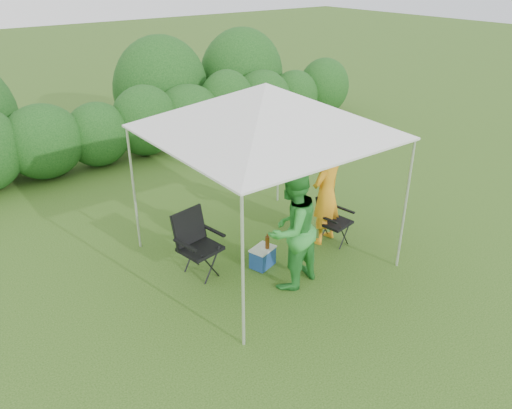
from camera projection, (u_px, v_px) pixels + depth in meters
ground at (284, 269)px, 7.84m from camera, size 70.00×70.00×0.00m
hedge at (123, 126)px, 11.79m from camera, size 14.76×1.53×1.80m
canopy at (266, 109)px, 7.11m from camera, size 3.10×3.10×2.83m
chair_right at (332, 216)px, 8.42m from camera, size 0.60×0.56×0.86m
chair_left at (196, 239)px, 7.53m from camera, size 0.70×0.66×1.02m
man at (326, 194)px, 8.26m from camera, size 0.72×0.54×1.77m
woman at (292, 229)px, 7.10m from camera, size 1.01×0.85×1.85m
cooler at (263, 257)px, 7.86m from camera, size 0.45×0.38×0.32m
bottle at (267, 241)px, 7.73m from camera, size 0.07×0.07×0.25m
lawn_toy at (280, 153)px, 12.19m from camera, size 0.51×0.43×0.26m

